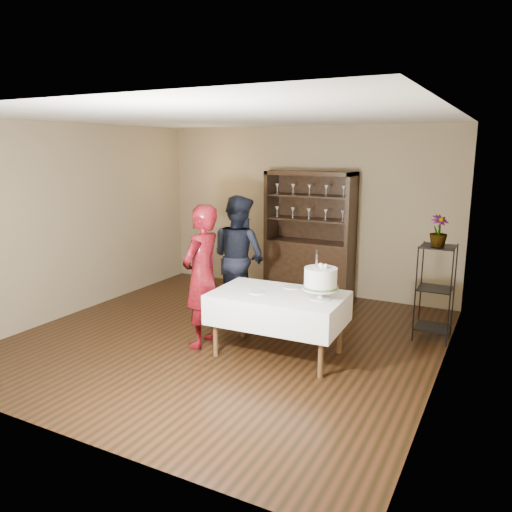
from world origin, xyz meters
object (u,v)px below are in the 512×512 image
(plant_etagere, at_px, (435,289))
(man, at_px, (239,257))
(china_hutch, at_px, (309,255))
(cake, at_px, (321,280))
(woman, at_px, (202,276))
(cake_table, at_px, (278,308))
(potted_plant, at_px, (439,231))

(plant_etagere, relative_size, man, 0.70)
(man, bearing_deg, plant_etagere, -155.69)
(china_hutch, relative_size, cake, 3.65)
(china_hutch, distance_m, man, 1.53)
(woman, xyz_separation_m, cake, (1.43, 0.15, 0.10))
(woman, height_order, cake, woman)
(cake_table, xyz_separation_m, woman, (-0.94, -0.14, 0.29))
(china_hutch, relative_size, woman, 1.17)
(woman, relative_size, man, 0.99)
(plant_etagere, relative_size, cake, 2.19)
(cake_table, height_order, cake, cake)
(china_hutch, bearing_deg, cake, -65.94)
(china_hutch, relative_size, man, 1.16)
(cake, relative_size, potted_plant, 1.44)
(cake, distance_m, potted_plant, 1.69)
(china_hutch, xyz_separation_m, cake_table, (0.57, -2.41, -0.10))
(cake_table, bearing_deg, man, 137.48)
(cake, bearing_deg, potted_plant, 52.27)
(cake_table, relative_size, potted_plant, 3.98)
(china_hutch, distance_m, cake_table, 2.48)
(woman, bearing_deg, plant_etagere, 123.12)
(plant_etagere, height_order, woman, woman)
(china_hutch, relative_size, cake_table, 1.32)
(china_hutch, bearing_deg, woman, -98.15)
(woman, relative_size, potted_plant, 4.51)
(potted_plant, bearing_deg, china_hutch, 152.11)
(cake_table, bearing_deg, woman, -171.75)
(china_hutch, xyz_separation_m, cake, (1.07, -2.39, 0.29))
(man, bearing_deg, cake, 164.24)
(plant_etagere, distance_m, cake, 1.71)
(woman, xyz_separation_m, potted_plant, (2.44, 1.45, 0.52))
(man, relative_size, cake, 3.15)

